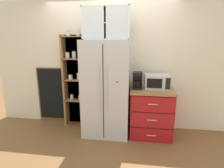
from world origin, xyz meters
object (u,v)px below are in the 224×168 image
at_px(microwave, 157,82).
at_px(chalkboard_menu, 52,95).
at_px(refrigerator, 107,88).
at_px(mug_navy, 152,87).
at_px(coffee_maker, 137,80).
at_px(bottle_cobalt, 153,84).
at_px(mug_cream, 152,86).

height_order(microwave, chalkboard_menu, chalkboard_menu).
xyz_separation_m(refrigerator, mug_navy, (0.84, 0.03, 0.06)).
bearing_deg(coffee_maker, chalkboard_menu, 171.25).
bearing_deg(coffee_maker, bottle_cobalt, -11.76).
distance_m(refrigerator, bottle_cobalt, 0.85).
xyz_separation_m(refrigerator, chalkboard_menu, (-1.29, 0.32, -0.28)).
bearing_deg(mug_navy, microwave, 29.23).
height_order(mug_cream, bottle_cobalt, bottle_cobalt).
distance_m(coffee_maker, chalkboard_menu, 1.93).
bearing_deg(refrigerator, microwave, 4.75).
bearing_deg(microwave, refrigerator, -175.25).
relative_size(microwave, mug_cream, 3.54).
bearing_deg(mug_cream, microwave, -20.17).
relative_size(mug_navy, chalkboard_menu, 0.10).
bearing_deg(refrigerator, bottle_cobalt, -1.50).
distance_m(coffee_maker, mug_cream, 0.31).
bearing_deg(bottle_cobalt, coffee_maker, 168.24).
xyz_separation_m(microwave, coffee_maker, (-0.36, -0.04, 0.03)).
relative_size(refrigerator, mug_cream, 14.30).
height_order(mug_navy, chalkboard_menu, chalkboard_menu).
distance_m(microwave, mug_navy, 0.13).
bearing_deg(mug_navy, chalkboard_menu, 172.25).
relative_size(refrigerator, bottle_cobalt, 6.86).
height_order(coffee_maker, mug_navy, coffee_maker).
bearing_deg(microwave, mug_navy, -150.77).
height_order(refrigerator, mug_navy, refrigerator).
relative_size(microwave, mug_navy, 3.79).
bearing_deg(chalkboard_menu, mug_navy, -7.75).
relative_size(mug_navy, bottle_cobalt, 0.45).
distance_m(refrigerator, microwave, 0.94).
distance_m(coffee_maker, mug_navy, 0.30).
distance_m(refrigerator, mug_navy, 0.84).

